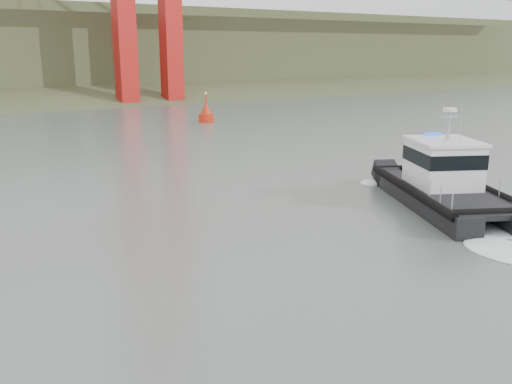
% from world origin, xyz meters
% --- Properties ---
extents(ground, '(400.00, 400.00, 0.00)m').
position_xyz_m(ground, '(0.00, 0.00, 0.00)').
color(ground, '#4C5B55').
rests_on(ground, ground).
extents(patrol_boat, '(9.25, 12.79, 5.87)m').
position_xyz_m(patrol_boat, '(11.18, 6.22, 1.47)').
color(patrol_boat, black).
rests_on(patrol_boat, ground).
extents(nav_buoy, '(1.90, 1.90, 3.95)m').
position_xyz_m(nav_buoy, '(18.15, 48.41, 1.04)').
color(nav_buoy, red).
rests_on(nav_buoy, ground).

